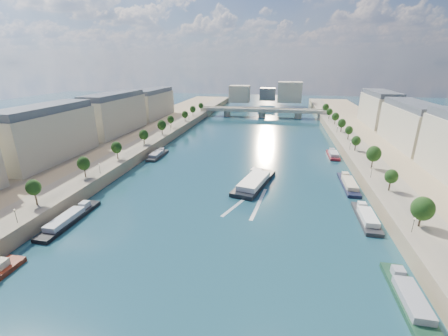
% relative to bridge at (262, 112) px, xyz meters
% --- Properties ---
extents(ground, '(700.00, 700.00, 0.00)m').
position_rel_bridge_xyz_m(ground, '(0.00, -143.23, -5.08)').
color(ground, '#0C2D38').
rests_on(ground, ground).
extents(quay_left, '(44.00, 520.00, 5.00)m').
position_rel_bridge_xyz_m(quay_left, '(-72.00, -143.23, -2.58)').
color(quay_left, '#9E8460').
rests_on(quay_left, ground).
extents(quay_right, '(44.00, 520.00, 5.00)m').
position_rel_bridge_xyz_m(quay_right, '(72.00, -143.23, -2.58)').
color(quay_right, '#9E8460').
rests_on(quay_right, ground).
extents(pave_left, '(14.00, 520.00, 0.10)m').
position_rel_bridge_xyz_m(pave_left, '(-57.00, -143.23, -0.03)').
color(pave_left, gray).
rests_on(pave_left, quay_left).
extents(pave_right, '(14.00, 520.00, 0.10)m').
position_rel_bridge_xyz_m(pave_right, '(57.00, -143.23, -0.03)').
color(pave_right, gray).
rests_on(pave_right, quay_right).
extents(trees_left, '(4.80, 268.80, 8.26)m').
position_rel_bridge_xyz_m(trees_left, '(-55.00, -141.23, 5.39)').
color(trees_left, '#382B1E').
rests_on(trees_left, ground).
extents(trees_right, '(4.80, 268.80, 8.26)m').
position_rel_bridge_xyz_m(trees_right, '(55.00, -133.23, 5.39)').
color(trees_right, '#382B1E').
rests_on(trees_right, ground).
extents(lamps_left, '(0.36, 200.36, 4.28)m').
position_rel_bridge_xyz_m(lamps_left, '(-52.50, -153.23, 2.70)').
color(lamps_left, black).
rests_on(lamps_left, ground).
extents(lamps_right, '(0.36, 200.36, 4.28)m').
position_rel_bridge_xyz_m(lamps_right, '(52.50, -138.23, 2.70)').
color(lamps_right, black).
rests_on(lamps_right, ground).
extents(buildings_left, '(16.00, 226.00, 23.20)m').
position_rel_bridge_xyz_m(buildings_left, '(-85.00, -131.23, 11.37)').
color(buildings_left, '#BDB292').
rests_on(buildings_left, ground).
extents(buildings_right, '(16.00, 226.00, 23.20)m').
position_rel_bridge_xyz_m(buildings_right, '(85.00, -131.23, 11.37)').
color(buildings_right, '#BDB292').
rests_on(buildings_right, ground).
extents(skyline, '(79.00, 42.00, 22.00)m').
position_rel_bridge_xyz_m(skyline, '(3.19, 76.29, 9.57)').
color(skyline, '#BDB292').
rests_on(skyline, ground).
extents(bridge, '(112.00, 12.00, 8.15)m').
position_rel_bridge_xyz_m(bridge, '(0.00, 0.00, 0.00)').
color(bridge, '#C1B79E').
rests_on(bridge, ground).
extents(tour_barge, '(16.13, 32.44, 4.24)m').
position_rel_bridge_xyz_m(tour_barge, '(8.23, -161.53, -3.84)').
color(tour_barge, black).
rests_on(tour_barge, ground).
extents(wake, '(13.73, 25.96, 0.04)m').
position_rel_bridge_xyz_m(wake, '(8.23, -178.04, -5.06)').
color(wake, silver).
rests_on(wake, ground).
extents(moored_barges_left, '(5.00, 155.30, 3.60)m').
position_rel_bridge_xyz_m(moored_barges_left, '(-45.50, -211.08, -4.24)').
color(moored_barges_left, '#1B1938').
rests_on(moored_barges_left, ground).
extents(moored_barges_right, '(5.00, 162.06, 3.60)m').
position_rel_bridge_xyz_m(moored_barges_right, '(45.50, -189.94, -4.24)').
color(moored_barges_right, black).
rests_on(moored_barges_right, ground).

